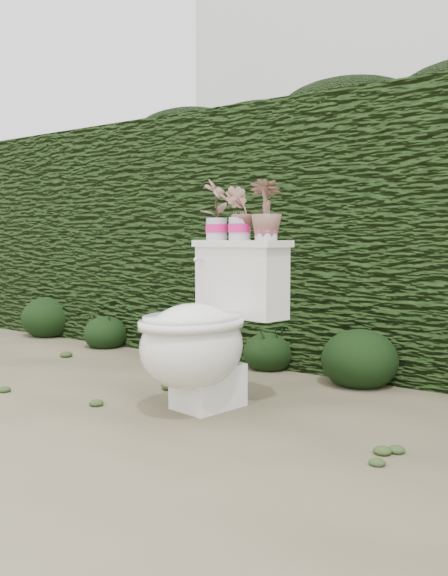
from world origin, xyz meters
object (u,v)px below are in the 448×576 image
Objects in this scene: potted_plant_left at (216,211)px; potted_plant_right at (266,212)px; toilet at (205,332)px; potted_plant_center at (240,214)px.

potted_plant_left reaches higher than potted_plant_right.
potted_plant_center is (0.03, 0.24, 0.54)m from toilet.
potted_plant_left is at bearing 125.17° from toilet.
toilet is at bearing 24.83° from potted_plant_right.
toilet is 0.59m from potted_plant_center.
potted_plant_left is 0.33m from potted_plant_right.
potted_plant_right reaches higher than toilet.
potted_plant_right is (0.19, 0.21, 0.55)m from toilet.
potted_plant_left is (-0.13, 0.26, 0.57)m from toilet.
potted_plant_left is 1.10× the size of potted_plant_right.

